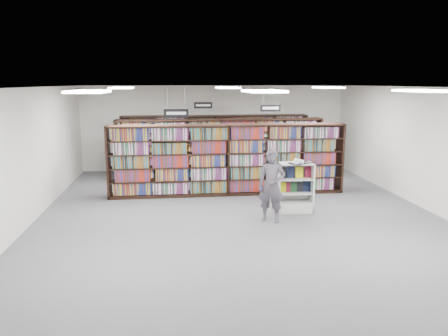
{
  "coord_description": "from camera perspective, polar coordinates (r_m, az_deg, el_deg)",
  "views": [
    {
      "loc": [
        -1.61,
        -10.67,
        3.31
      ],
      "look_at": [
        -0.28,
        0.5,
        1.1
      ],
      "focal_mm": 35.0,
      "sensor_mm": 36.0,
      "label": 1
    }
  ],
  "objects": [
    {
      "name": "troffer_front_center",
      "position": [
        7.84,
        5.16,
        9.96
      ],
      "size": [
        0.6,
        1.2,
        0.04
      ],
      "primitive_type": "cube",
      "color": "white",
      "rests_on": "ceiling"
    },
    {
      "name": "floor",
      "position": [
        11.29,
        1.74,
        -5.94
      ],
      "size": [
        12.0,
        12.0,
        0.0
      ],
      "primitive_type": "plane",
      "color": "#49484D",
      "rests_on": "ground"
    },
    {
      "name": "wall_left",
      "position": [
        11.33,
        -24.1,
        1.45
      ],
      "size": [
        0.1,
        12.0,
        3.2
      ],
      "primitive_type": "cube",
      "color": "silver",
      "rests_on": "ground"
    },
    {
      "name": "aisle_sign_right",
      "position": [
        14.04,
        6.09,
        7.87
      ],
      "size": [
        0.65,
        0.02,
        0.8
      ],
      "color": "#B2B2B7",
      "rests_on": "ceiling"
    },
    {
      "name": "troffer_back_left",
      "position": [
        12.75,
        -13.24,
        10.15
      ],
      "size": [
        0.6,
        1.2,
        0.04
      ],
      "primitive_type": "cube",
      "color": "white",
      "rests_on": "ceiling"
    },
    {
      "name": "bookshelf_row_mid",
      "position": [
        14.93,
        -0.5,
        2.41
      ],
      "size": [
        7.0,
        0.6,
        2.1
      ],
      "color": "black",
      "rests_on": "floor"
    },
    {
      "name": "endcap_display",
      "position": [
        11.49,
        9.16,
        -3.45
      ],
      "size": [
        0.95,
        0.51,
        1.3
      ],
      "rotation": [
        0.0,
        0.0,
        -0.05
      ],
      "color": "silver",
      "rests_on": "floor"
    },
    {
      "name": "bookshelf_row_near",
      "position": [
        12.98,
        0.46,
        1.08
      ],
      "size": [
        7.0,
        0.6,
        2.1
      ],
      "color": "black",
      "rests_on": "floor"
    },
    {
      "name": "troffer_back_right",
      "position": [
        13.49,
        13.43,
        10.18
      ],
      "size": [
        0.6,
        1.2,
        0.04
      ],
      "primitive_type": "cube",
      "color": "white",
      "rests_on": "ceiling"
    },
    {
      "name": "troffer_back_center",
      "position": [
        12.78,
        0.48,
        10.44
      ],
      "size": [
        0.6,
        1.2,
        0.04
      ],
      "primitive_type": "cube",
      "color": "white",
      "rests_on": "ceiling"
    },
    {
      "name": "bookshelf_row_far",
      "position": [
        16.61,
        -1.15,
        3.29
      ],
      "size": [
        7.0,
        0.6,
        2.1
      ],
      "color": "black",
      "rests_on": "floor"
    },
    {
      "name": "troffer_front_left",
      "position": [
        7.8,
        -17.27,
        9.51
      ],
      "size": [
        0.6,
        1.2,
        0.04
      ],
      "primitive_type": "cube",
      "color": "white",
      "rests_on": "ceiling"
    },
    {
      "name": "wall_back",
      "position": [
        16.84,
        -1.25,
        5.28
      ],
      "size": [
        10.0,
        0.1,
        3.2
      ],
      "primitive_type": "cube",
      "color": "silver",
      "rests_on": "ground"
    },
    {
      "name": "wall_right",
      "position": [
        12.67,
        24.78,
        2.33
      ],
      "size": [
        0.1,
        12.0,
        3.2
      ],
      "primitive_type": "cube",
      "color": "silver",
      "rests_on": "ground"
    },
    {
      "name": "open_book",
      "position": [
        11.21,
        9.8,
        0.78
      ],
      "size": [
        0.66,
        0.53,
        0.13
      ],
      "rotation": [
        0.0,
        0.0,
        0.39
      ],
      "color": "black",
      "rests_on": "endcap_display"
    },
    {
      "name": "troffer_front_right",
      "position": [
        8.95,
        24.56,
        9.16
      ],
      "size": [
        0.6,
        1.2,
        0.04
      ],
      "primitive_type": "cube",
      "color": "white",
      "rests_on": "ceiling"
    },
    {
      "name": "shopper",
      "position": [
        10.5,
        6.23,
        -2.33
      ],
      "size": [
        0.76,
        0.64,
        1.76
      ],
      "primitive_type": "imported",
      "rotation": [
        0.0,
        0.0,
        -0.4
      ],
      "color": "#514B55",
      "rests_on": "floor"
    },
    {
      "name": "wall_front",
      "position": [
        5.23,
        11.69,
        -8.22
      ],
      "size": [
        10.0,
        0.1,
        3.2
      ],
      "primitive_type": "cube",
      "color": "silver",
      "rests_on": "ground"
    },
    {
      "name": "aisle_sign_left",
      "position": [
        11.7,
        -6.26,
        7.23
      ],
      "size": [
        0.65,
        0.02,
        0.8
      ],
      "color": "#B2B2B7",
      "rests_on": "ceiling"
    },
    {
      "name": "ceiling",
      "position": [
        10.8,
        1.84,
        10.52
      ],
      "size": [
        10.0,
        12.0,
        0.1
      ],
      "primitive_type": "cube",
      "color": "white",
      "rests_on": "wall_back"
    },
    {
      "name": "aisle_sign_center",
      "position": [
        15.73,
        -2.74,
        8.26
      ],
      "size": [
        0.65,
        0.02,
        0.8
      ],
      "color": "#B2B2B7",
      "rests_on": "ceiling"
    }
  ]
}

